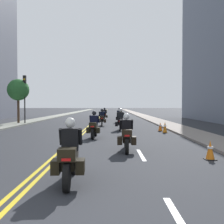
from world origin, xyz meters
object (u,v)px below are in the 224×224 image
motorcycle_5 (119,117)px  traffic_cone_2 (160,127)px  traffic_cone_1 (209,150)px  motorcycle_4 (101,119)px  motorcycle_2 (93,127)px  motorcycle_3 (120,121)px  traffic_cone_0 (164,127)px  motorcycle_6 (104,115)px  street_tree_0 (17,90)px  traffic_light_near (24,91)px  motorcycle_0 (69,157)px  motorcycle_1 (126,136)px

motorcycle_5 → traffic_cone_2: motorcycle_5 is taller
traffic_cone_1 → motorcycle_5: bearing=97.7°
motorcycle_4 → traffic_cone_2: 6.68m
motorcycle_2 → motorcycle_3: bearing=72.8°
motorcycle_4 → traffic_cone_0: motorcycle_4 is taller
motorcycle_6 → street_tree_0: 11.13m
motorcycle_6 → traffic_cone_2: bearing=-74.1°
traffic_cone_0 → traffic_cone_2: 1.23m
motorcycle_5 → traffic_cone_2: 9.83m
traffic_light_near → motorcycle_6: bearing=40.3°
motorcycle_2 → motorcycle_3: (1.69, 4.72, 0.04)m
motorcycle_6 → traffic_cone_1: size_ratio=3.33×
motorcycle_4 → traffic_cone_1: motorcycle_4 is taller
motorcycle_4 → traffic_light_near: traffic_light_near is taller
motorcycle_4 → traffic_cone_2: (4.52, -4.91, -0.32)m
motorcycle_3 → traffic_cone_2: motorcycle_3 is taller
traffic_cone_0 → motorcycle_0: bearing=-111.6°
traffic_cone_0 → street_tree_0: size_ratio=0.17×
motorcycle_5 → street_tree_0: size_ratio=0.49×
traffic_cone_1 → traffic_light_near: size_ratio=0.14×
motorcycle_3 → motorcycle_6: bearing=99.8°
motorcycle_0 → motorcycle_5: motorcycle_5 is taller
traffic_cone_2 → street_tree_0: bearing=150.3°
motorcycle_2 → motorcycle_5: motorcycle_5 is taller
traffic_cone_1 → street_tree_0: (-13.07, 17.82, 3.13)m
motorcycle_6 → traffic_cone_2: (4.53, -13.95, -0.33)m
traffic_cone_0 → traffic_cone_1: size_ratio=1.16×
motorcycle_2 → motorcycle_6: 18.08m
motorcycle_0 → traffic_light_near: size_ratio=0.45×
motorcycle_4 → traffic_light_near: size_ratio=0.45×
motorcycle_3 → motorcycle_4: size_ratio=1.04×
motorcycle_0 → traffic_cone_0: motorcycle_0 is taller
traffic_cone_1 → traffic_cone_2: (0.11, 10.30, -0.00)m
motorcycle_0 → street_tree_0: 22.55m
motorcycle_4 → motorcycle_6: bearing=88.1°
motorcycle_2 → motorcycle_3: 5.01m
motorcycle_1 → motorcycle_0: bearing=-108.4°
motorcycle_6 → motorcycle_0: bearing=-92.3°
traffic_cone_1 → motorcycle_2: bearing=126.3°
motorcycle_5 → traffic_cone_0: motorcycle_5 is taller
motorcycle_5 → motorcycle_6: (-1.77, 4.52, 0.00)m
motorcycle_5 → motorcycle_4: bearing=-108.0°
motorcycle_1 → motorcycle_2: size_ratio=0.97×
motorcycle_3 → street_tree_0: bearing=148.8°
motorcycle_3 → traffic_light_near: bearing=147.9°
motorcycle_2 → motorcycle_1: bearing=-67.1°
motorcycle_5 → motorcycle_6: motorcycle_5 is taller
motorcycle_4 → traffic_cone_0: 7.69m
motorcycle_0 → traffic_cone_1: size_ratio=3.24×
motorcycle_0 → motorcycle_4: bearing=86.6°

